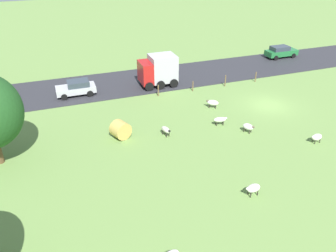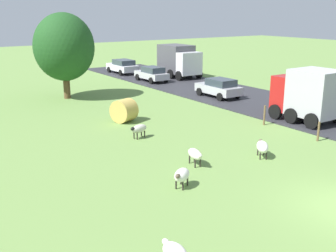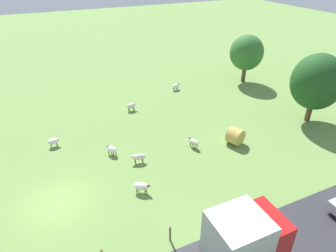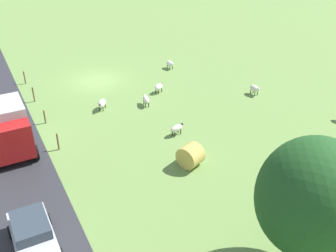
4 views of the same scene
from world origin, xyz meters
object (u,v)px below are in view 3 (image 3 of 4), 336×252
hay_bale_0 (235,136)px  truck_0 (245,238)px  tree_0 (317,82)px  sheep_6 (53,141)px  sheep_0 (176,86)px  sheep_5 (141,186)px  sheep_2 (112,149)px  sheep_1 (194,142)px  sheep_3 (138,157)px  tree_1 (247,53)px  sheep_4 (131,106)px

hay_bale_0 → truck_0: 11.80m
tree_0 → sheep_6: bearing=-103.8°
sheep_6 → tree_0: (5.80, 23.70, 3.63)m
sheep_0 → truck_0: truck_0 is taller
sheep_0 → sheep_5: 18.36m
sheep_0 → sheep_2: (10.01, -10.79, 0.02)m
sheep_2 → sheep_1: bearing=74.2°
sheep_5 → hay_bale_0: (-2.42, 9.65, 0.19)m
sheep_1 → tree_0: bearing=87.4°
sheep_2 → sheep_3: bearing=40.2°
sheep_2 → tree_1: (-8.86, 20.08, 3.29)m
sheep_3 → hay_bale_0: 8.72m
sheep_4 → tree_0: 18.43m
tree_1 → tree_0: bearing=-3.3°
sheep_1 → sheep_2: size_ratio=1.14×
sheep_3 → hay_bale_0: bearing=83.8°
sheep_1 → sheep_4: size_ratio=1.12×
sheep_1 → sheep_5: bearing=-60.7°
sheep_5 → sheep_6: sheep_5 is taller
sheep_3 → sheep_4: (-8.95, 2.41, 0.01)m
sheep_5 → truck_0: size_ratio=0.30×
sheep_0 → tree_1: 9.93m
sheep_6 → sheep_0: bearing=114.0°
sheep_6 → hay_bale_0: 15.84m
sheep_3 → sheep_4: size_ratio=1.14×
sheep_0 → tree_1: tree_1 is taller
tree_0 → sheep_2: bearing=-97.3°
hay_bale_0 → tree_0: size_ratio=0.22×
sheep_1 → tree_0: tree_0 is taller
hay_bale_0 → tree_0: (-0.40, 9.12, 3.40)m
sheep_4 → tree_1: size_ratio=0.18×
sheep_4 → sheep_5: (12.31, -3.39, -0.01)m
sheep_2 → tree_1: bearing=113.8°
sheep_0 → tree_1: size_ratio=0.19×
sheep_3 → truck_0: size_ratio=0.31×
sheep_1 → sheep_2: sheep_2 is taller
sheep_1 → truck_0: bearing=-15.5°
tree_1 → truck_0: tree_1 is taller
truck_0 → sheep_2: bearing=-163.5°
sheep_1 → tree_0: size_ratio=0.18×
sheep_3 → tree_1: bearing=120.4°
sheep_0 → hay_bale_0: bearing=-2.2°
sheep_3 → truck_0: truck_0 is taller
sheep_0 → sheep_3: (11.96, -9.15, 0.03)m
tree_1 → sheep_6: bearing=-77.2°
sheep_1 → sheep_6: sheep_1 is taller
sheep_2 → tree_0: size_ratio=0.16×
sheep_2 → sheep_6: size_ratio=1.03×
sheep_1 → tree_1: size_ratio=0.20×
sheep_6 → sheep_4: bearing=113.9°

